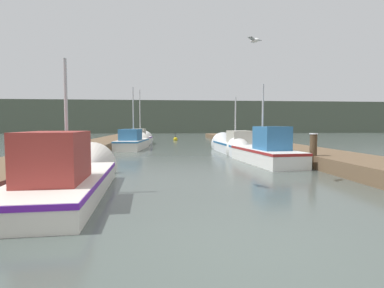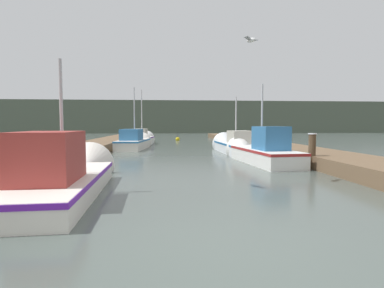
{
  "view_description": "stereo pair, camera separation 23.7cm",
  "coord_description": "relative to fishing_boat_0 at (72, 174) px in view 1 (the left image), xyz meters",
  "views": [
    {
      "loc": [
        -1.11,
        -3.67,
        1.67
      ],
      "look_at": [
        0.41,
        12.37,
        0.63
      ],
      "focal_mm": 28.0,
      "sensor_mm": 36.0,
      "label": 1
    },
    {
      "loc": [
        -0.87,
        -3.69,
        1.67
      ],
      "look_at": [
        0.41,
        12.37,
        0.63
      ],
      "focal_mm": 28.0,
      "sensor_mm": 36.0,
      "label": 2
    }
  ],
  "objects": [
    {
      "name": "ground_plane",
      "position": [
        3.43,
        -4.09,
        -0.42
      ],
      "size": [
        200.0,
        200.0,
        0.0
      ],
      "color": "#47514C"
    },
    {
      "name": "channel_buoy",
      "position": [
        3.56,
        23.88,
        -0.28
      ],
      "size": [
        0.45,
        0.45,
        0.95
      ],
      "color": "gold",
      "rests_on": "ground_plane"
    },
    {
      "name": "dock_right",
      "position": [
        9.15,
        11.91,
        -0.17
      ],
      "size": [
        2.53,
        40.0,
        0.5
      ],
      "color": "brown",
      "rests_on": "ground_plane"
    },
    {
      "name": "distant_shore_ridge",
      "position": [
        3.43,
        58.29,
        2.77
      ],
      "size": [
        120.0,
        16.0,
        6.38
      ],
      "color": "#4C5647",
      "rests_on": "ground_plane"
    },
    {
      "name": "seagull_1",
      "position": [
        4.9,
        0.65,
        3.63
      ],
      "size": [
        0.49,
        0.45,
        0.12
      ],
      "rotation": [
        0.0,
        0.0,
        0.71
      ],
      "color": "white"
    },
    {
      "name": "mooring_piling_2",
      "position": [
        -0.97,
        20.45,
        0.16
      ],
      "size": [
        0.24,
        0.24,
        1.13
      ],
      "color": "#473523",
      "rests_on": "ground_plane"
    },
    {
      "name": "fishing_boat_1",
      "position": [
        6.63,
        5.36,
        0.06
      ],
      "size": [
        2.03,
        5.8,
        3.84
      ],
      "rotation": [
        0.0,
        0.0,
        0.1
      ],
      "color": "silver",
      "rests_on": "ground_plane"
    },
    {
      "name": "mooring_piling_0",
      "position": [
        7.93,
        2.97,
        0.26
      ],
      "size": [
        0.3,
        0.3,
        1.35
      ],
      "color": "#473523",
      "rests_on": "ground_plane"
    },
    {
      "name": "fishing_boat_4",
      "position": [
        0.35,
        18.31,
        0.01
      ],
      "size": [
        1.98,
        5.03,
        5.1
      ],
      "rotation": [
        0.0,
        0.0,
        -0.06
      ],
      "color": "silver",
      "rests_on": "ground_plane"
    },
    {
      "name": "mooring_piling_1",
      "position": [
        7.88,
        12.63,
        0.11
      ],
      "size": [
        0.32,
        0.32,
        1.03
      ],
      "color": "#473523",
      "rests_on": "ground_plane"
    },
    {
      "name": "fishing_boat_2",
      "position": [
        6.59,
        10.24,
        0.0
      ],
      "size": [
        1.97,
        6.25,
        3.86
      ],
      "rotation": [
        0.0,
        0.0,
        0.03
      ],
      "color": "silver",
      "rests_on": "ground_plane"
    },
    {
      "name": "fishing_boat_0",
      "position": [
        0.0,
        0.0,
        0.0
      ],
      "size": [
        2.03,
        6.13,
        3.8
      ],
      "rotation": [
        0.0,
        0.0,
        0.05
      ],
      "color": "silver",
      "rests_on": "ground_plane"
    },
    {
      "name": "fishing_boat_3",
      "position": [
        0.24,
        13.43,
        0.06
      ],
      "size": [
        2.06,
        5.89,
        4.65
      ],
      "rotation": [
        0.0,
        0.0,
        -0.09
      ],
      "color": "silver",
      "rests_on": "ground_plane"
    },
    {
      "name": "dock_left",
      "position": [
        -2.28,
        11.91,
        -0.17
      ],
      "size": [
        2.53,
        40.0,
        0.5
      ],
      "color": "brown",
      "rests_on": "ground_plane"
    }
  ]
}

